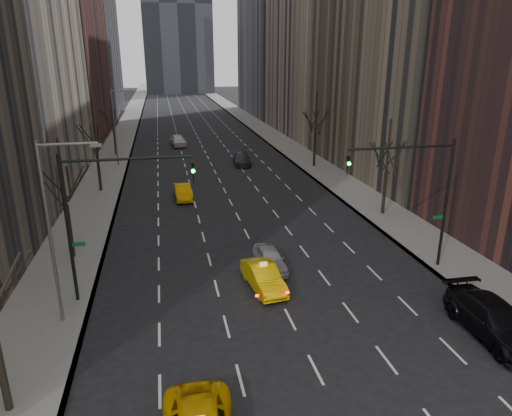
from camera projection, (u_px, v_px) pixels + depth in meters
sidewalk_left at (123, 134)px, 78.34m from camera, size 4.50×320.00×0.15m
sidewalk_right at (262, 130)px, 83.04m from camera, size 4.50×320.00×0.15m
tree_lw_b at (66, 205)px, 28.90m from camera, size 3.36×3.50×7.82m
tree_lw_c at (97, 151)px, 43.68m from camera, size 3.36×3.50×8.74m
tree_lw_d at (114, 129)px, 60.56m from camera, size 3.36×3.50×7.36m
tree_rw_b at (386, 172)px, 37.23m from camera, size 3.36×3.50×7.82m
tree_rw_c at (315, 133)px, 53.86m from camera, size 3.36×3.50×8.74m
traffic_mast_left at (100, 204)px, 23.32m from camera, size 6.69×0.39×8.00m
traffic_mast_right at (423, 185)px, 26.82m from camera, size 6.69×0.39×8.00m
streetlight_near at (56, 216)px, 21.09m from camera, size 2.83×0.22×9.00m
streetlight_far at (117, 120)px, 53.63m from camera, size 2.83×0.22×9.00m
taxi_sedan at (263, 277)px, 25.97m from camera, size 2.04×4.42×1.40m
silver_sedan_ahead at (270, 259)px, 28.40m from camera, size 1.68×3.97×1.34m
parked_suv_black at (494, 320)px, 21.48m from camera, size 2.47×5.86×1.69m
far_taxi at (183, 192)px, 42.41m from camera, size 1.62×4.23×1.38m
far_suv_grey at (242, 159)px, 56.15m from camera, size 2.43×5.10×1.43m
far_car_white at (178, 140)px, 67.78m from camera, size 2.62×5.14×1.68m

